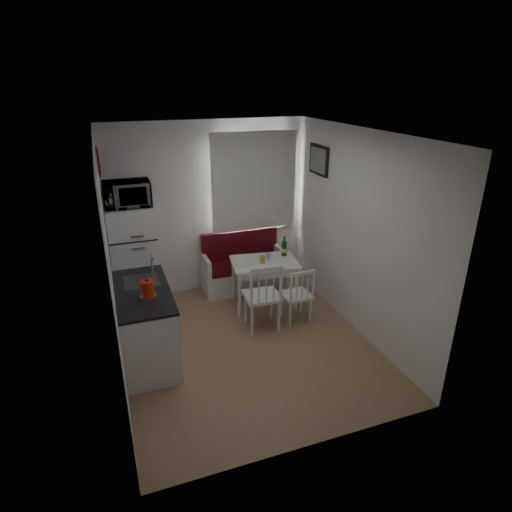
% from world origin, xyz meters
% --- Properties ---
extents(floor, '(3.00, 3.50, 0.02)m').
position_xyz_m(floor, '(0.00, 0.00, 0.00)').
color(floor, '#A17D55').
rests_on(floor, ground).
extents(ceiling, '(3.00, 3.50, 0.02)m').
position_xyz_m(ceiling, '(0.00, 0.00, 2.60)').
color(ceiling, white).
rests_on(ceiling, wall_back).
extents(wall_back, '(3.00, 0.02, 2.60)m').
position_xyz_m(wall_back, '(0.00, 1.75, 1.30)').
color(wall_back, white).
rests_on(wall_back, floor).
extents(wall_front, '(3.00, 0.02, 2.60)m').
position_xyz_m(wall_front, '(0.00, -1.75, 1.30)').
color(wall_front, white).
rests_on(wall_front, floor).
extents(wall_left, '(0.02, 3.50, 2.60)m').
position_xyz_m(wall_left, '(-1.50, 0.00, 1.30)').
color(wall_left, white).
rests_on(wall_left, floor).
extents(wall_right, '(0.02, 3.50, 2.60)m').
position_xyz_m(wall_right, '(1.50, 0.00, 1.30)').
color(wall_right, white).
rests_on(wall_right, floor).
extents(window, '(1.22, 0.06, 1.47)m').
position_xyz_m(window, '(0.70, 1.72, 1.62)').
color(window, white).
rests_on(window, wall_back).
extents(curtain, '(1.35, 0.02, 1.50)m').
position_xyz_m(curtain, '(0.70, 1.65, 1.68)').
color(curtain, white).
rests_on(curtain, wall_back).
extents(kitchen_counter, '(0.62, 1.32, 1.16)m').
position_xyz_m(kitchen_counter, '(-1.20, 0.16, 0.46)').
color(kitchen_counter, white).
rests_on(kitchen_counter, floor).
extents(wall_sign, '(0.03, 0.40, 0.40)m').
position_xyz_m(wall_sign, '(-1.47, 1.45, 2.15)').
color(wall_sign, navy).
rests_on(wall_sign, wall_left).
extents(picture_frame, '(0.04, 0.52, 0.42)m').
position_xyz_m(picture_frame, '(1.48, 1.10, 2.05)').
color(picture_frame, black).
rests_on(picture_frame, wall_right).
extents(bench, '(1.28, 0.49, 0.92)m').
position_xyz_m(bench, '(0.45, 1.51, 0.30)').
color(bench, white).
rests_on(bench, floor).
extents(dining_table, '(1.02, 0.78, 0.70)m').
position_xyz_m(dining_table, '(0.58, 0.89, 0.62)').
color(dining_table, white).
rests_on(dining_table, floor).
extents(chair_left, '(0.49, 0.47, 0.52)m').
position_xyz_m(chair_left, '(0.33, 0.22, 0.60)').
color(chair_left, white).
rests_on(chair_left, floor).
extents(chair_right, '(0.39, 0.37, 0.43)m').
position_xyz_m(chair_right, '(0.83, 0.23, 0.50)').
color(chair_right, white).
rests_on(chair_right, floor).
extents(fridge, '(0.63, 0.63, 1.56)m').
position_xyz_m(fridge, '(-1.18, 1.40, 0.78)').
color(fridge, white).
rests_on(fridge, floor).
extents(microwave, '(0.60, 0.41, 0.33)m').
position_xyz_m(microwave, '(-1.18, 1.35, 1.73)').
color(microwave, white).
rests_on(microwave, fridge).
extents(kettle, '(0.17, 0.17, 0.23)m').
position_xyz_m(kettle, '(-1.15, -0.07, 1.01)').
color(kettle, red).
rests_on(kettle, kitchen_counter).
extents(wine_bottle, '(0.08, 0.08, 0.30)m').
position_xyz_m(wine_bottle, '(0.93, 0.99, 0.85)').
color(wine_bottle, '#14401F').
rests_on(wine_bottle, dining_table).
extents(drinking_glass_orange, '(0.07, 0.07, 0.11)m').
position_xyz_m(drinking_glass_orange, '(0.53, 0.84, 0.75)').
color(drinking_glass_orange, orange).
rests_on(drinking_glass_orange, dining_table).
extents(drinking_glass_blue, '(0.06, 0.06, 0.10)m').
position_xyz_m(drinking_glass_blue, '(0.66, 0.94, 0.75)').
color(drinking_glass_blue, '#8AD7EC').
rests_on(drinking_glass_blue, dining_table).
extents(plate, '(0.25, 0.25, 0.02)m').
position_xyz_m(plate, '(0.28, 0.91, 0.71)').
color(plate, white).
rests_on(plate, dining_table).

